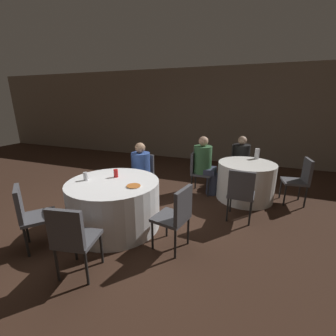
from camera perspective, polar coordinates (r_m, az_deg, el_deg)
ground_plane at (r=3.72m, az=-12.49°, el=-13.71°), size 16.00×16.00×0.00m
wall_back at (r=7.28m, az=6.35°, el=13.13°), size 16.00×0.06×2.80m
table_near at (r=3.54m, az=-13.41°, el=-8.84°), size 1.36×1.36×0.72m
table_far at (r=4.61m, az=19.06°, el=-3.13°), size 1.07×1.07×0.72m
chair_near_southwest at (r=3.37m, az=-31.76°, el=-9.46°), size 0.56×0.56×0.86m
chair_near_east at (r=2.86m, az=2.26°, el=-11.36°), size 0.47×0.47×0.86m
chair_near_south at (r=2.63m, az=-23.17°, el=-15.59°), size 0.47×0.47×0.86m
chair_near_north at (r=4.37m, az=-6.37°, el=-1.19°), size 0.42×0.43×0.86m
chair_far_west at (r=4.66m, az=7.58°, el=-0.10°), size 0.41×0.41×0.86m
chair_far_north at (r=5.46m, az=17.78°, el=1.78°), size 0.47×0.47×0.86m
chair_far_south at (r=3.67m, az=18.04°, el=-5.55°), size 0.42×0.42×0.86m
chair_far_east at (r=4.76m, az=30.63°, el=-2.01°), size 0.45×0.45×0.86m
person_blue_shirt at (r=4.22m, az=-7.24°, el=-1.11°), size 0.36×0.52×1.12m
person_green_jacket at (r=4.60m, az=9.45°, el=0.77°), size 0.52×0.36×1.18m
person_black_shirt at (r=5.30m, az=18.04°, el=1.91°), size 0.41×0.52×1.10m
pizza_plate_near at (r=3.14m, az=-8.75°, el=-4.54°), size 0.21×0.21×0.02m
soda_can_silver at (r=3.55m, az=-20.18°, el=-2.00°), size 0.07×0.07×0.12m
soda_can_red at (r=3.56m, az=-13.11°, el=-1.32°), size 0.07×0.07×0.12m
bottle_far at (r=4.89m, az=21.67°, el=3.39°), size 0.09×0.09×0.21m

